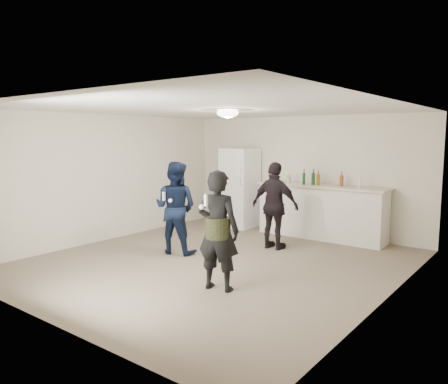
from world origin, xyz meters
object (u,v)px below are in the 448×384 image
Objects in this scene: counter at (321,213)px; fridge at (240,188)px; man at (175,208)px; shaker at (289,179)px; woman at (218,230)px; spectator at (275,206)px.

fridge is (-1.98, -0.07, 0.38)m from counter.
counter is 1.59× the size of man.
man is (-0.81, -2.62, -0.36)m from shaker.
woman is (0.22, -3.67, 0.29)m from counter.
woman is at bearing -86.57° from counter.
counter is 15.29× the size of shaker.
fridge reaches higher than counter.
man is at bearing -107.22° from shaker.
fridge is 10.59× the size of shaker.
fridge is 1.10× the size of man.
counter is at bearing 2.02° from fridge.
counter is 1.39m from spectator.
counter is at bearing -102.45° from spectator.
shaker is 1.43m from spectator.
woman is (2.20, -3.60, -0.09)m from fridge.
man reaches higher than woman.
fridge is at bearing -177.90° from shaker.
woman is 1.01× the size of spectator.
woman is at bearing 134.07° from man.
fridge is 1.28m from shaker.
spectator is (-0.52, 2.34, -0.01)m from woman.
spectator reaches higher than counter.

